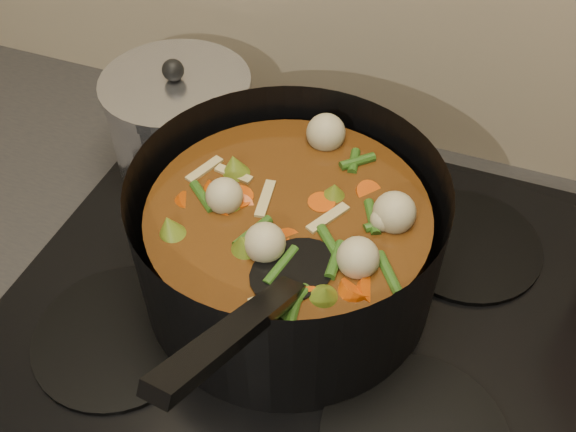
% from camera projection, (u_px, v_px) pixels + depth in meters
% --- Properties ---
extents(stovetop, '(0.62, 0.54, 0.03)m').
position_uv_depth(stovetop, '(302.00, 293.00, 0.73)').
color(stovetop, black).
rests_on(stovetop, counter).
extents(stockpot, '(0.40, 0.48, 0.23)m').
position_uv_depth(stockpot, '(288.00, 241.00, 0.68)').
color(stockpot, black).
rests_on(stockpot, stovetop).
extents(saucepan, '(0.19, 0.19, 0.15)m').
position_uv_depth(saucepan, '(181.00, 120.00, 0.83)').
color(saucepan, silver).
rests_on(saucepan, stovetop).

